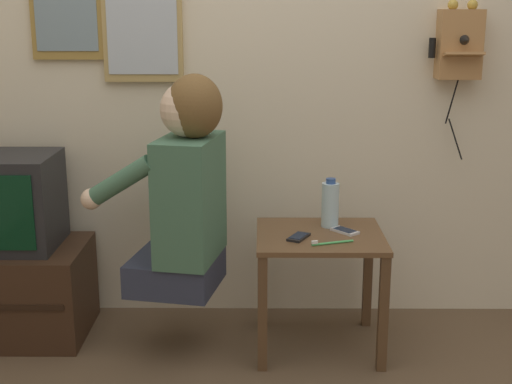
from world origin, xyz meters
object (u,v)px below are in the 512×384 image
at_px(wall_phone_antique, 459,44).
at_px(cell_phone_spare, 345,231).
at_px(toothbrush, 330,243).
at_px(water_bottle, 330,204).
at_px(television, 5,201).
at_px(cell_phone_held, 299,237).
at_px(person, 184,187).
at_px(wall_mirror, 141,3).

relative_size(wall_phone_antique, cell_phone_spare, 5.47).
distance_m(wall_phone_antique, toothbrush, 1.11).
bearing_deg(water_bottle, television, 178.97).
xyz_separation_m(television, cell_phone_held, (1.32, -0.20, -0.10)).
distance_m(person, cell_phone_held, 0.53).
height_order(person, wall_phone_antique, wall_phone_antique).
relative_size(wall_phone_antique, cell_phone_held, 5.28).
height_order(wall_mirror, cell_phone_spare, wall_mirror).
relative_size(wall_mirror, cell_phone_held, 5.15).
bearing_deg(television, person, -12.99).
xyz_separation_m(person, wall_mirror, (-0.22, 0.45, 0.75)).
bearing_deg(cell_phone_held, toothbrush, -5.05).
bearing_deg(wall_mirror, water_bottle, -18.18).
distance_m(person, television, 0.86).
bearing_deg(television, toothbrush, -10.89).
xyz_separation_m(cell_phone_held, cell_phone_spare, (0.21, 0.09, 0.00)).
bearing_deg(toothbrush, television, 61.11).
bearing_deg(cell_phone_held, person, -153.75).
height_order(cell_phone_held, water_bottle, water_bottle).
bearing_deg(wall_phone_antique, cell_phone_held, -150.83).
relative_size(person, water_bottle, 4.18).
xyz_separation_m(cell_phone_held, toothbrush, (0.12, -0.08, 0.00)).
distance_m(person, wall_mirror, 0.90).
bearing_deg(television, wall_phone_antique, 5.91).
xyz_separation_m(wall_phone_antique, wall_mirror, (-1.44, 0.04, 0.18)).
relative_size(person, television, 1.98).
xyz_separation_m(person, wall_phone_antique, (1.22, 0.41, 0.57)).
relative_size(wall_phone_antique, wall_mirror, 1.02).
distance_m(water_bottle, toothbrush, 0.27).
height_order(person, water_bottle, person).
distance_m(television, toothbrush, 1.47).
height_order(television, wall_phone_antique, wall_phone_antique).
bearing_deg(television, water_bottle, -1.03).
height_order(wall_phone_antique, toothbrush, wall_phone_antique).
height_order(cell_phone_held, cell_phone_spare, same).
height_order(wall_phone_antique, wall_mirror, wall_mirror).
bearing_deg(person, wall_mirror, 37.61).
bearing_deg(wall_phone_antique, cell_phone_spare, -148.51).
bearing_deg(wall_mirror, cell_phone_held, -32.70).
bearing_deg(cell_phone_held, cell_phone_spare, 49.74).
distance_m(wall_mirror, water_bottle, 1.25).
bearing_deg(cell_phone_spare, cell_phone_held, 161.53).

